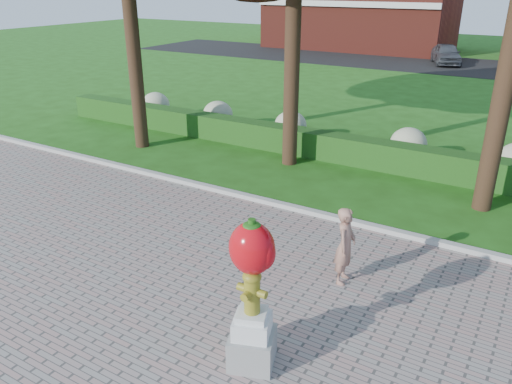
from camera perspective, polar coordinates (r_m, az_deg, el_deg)
ground at (r=9.57m, az=-2.04°, el=-9.29°), size 100.00×100.00×0.00m
curb at (r=11.85m, az=5.80°, el=-2.24°), size 40.00×0.18×0.15m
lawn_hedge at (r=15.21m, az=12.34°, el=4.47°), size 24.00×0.70×0.80m
hydrangea_row at (r=15.93m, az=15.52°, el=5.56°), size 20.10×1.10×0.99m
street at (r=35.42m, az=23.86°, el=12.90°), size 50.00×8.00×0.02m
building_left at (r=43.27m, az=12.01°, el=20.48°), size 14.00×8.00×7.00m
hydrant_sculpture at (r=6.85m, az=-0.46°, el=-11.26°), size 0.79×0.79×2.30m
woman at (r=9.05m, az=10.17°, el=-6.06°), size 0.40×0.56×1.46m
parked_car at (r=35.99m, az=20.92°, el=14.54°), size 2.80×4.13×1.31m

